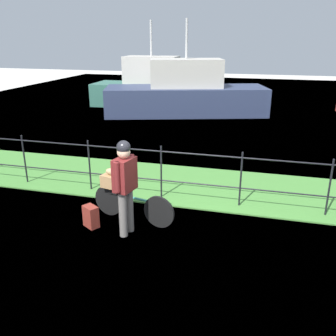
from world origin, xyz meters
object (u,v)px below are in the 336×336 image
moored_boat_near (186,94)px  wooden_crate (113,181)px  bicycle_main (132,205)px  cyclist_person (125,180)px  moored_boat_far (152,88)px  terrier_dog (113,171)px  backpack_on_paving (91,216)px

moored_boat_near → wooden_crate: bearing=-85.4°
bicycle_main → moored_boat_near: moored_boat_near is taller
moored_boat_near → bicycle_main: bearing=-83.2°
cyclist_person → moored_boat_near: 10.59m
wooden_crate → moored_boat_far: size_ratio=0.07×
terrier_dog → moored_boat_near: size_ratio=0.04×
wooden_crate → backpack_on_paving: bearing=-115.5°
bicycle_main → cyclist_person: cyclist_person is taller
bicycle_main → moored_boat_near: 10.12m
bicycle_main → wooden_crate: wooden_crate is taller
backpack_on_paving → moored_boat_near: size_ratio=0.06×
moored_boat_far → backpack_on_paving: bearing=-77.9°
wooden_crate → terrier_dog: bearing=-12.1°
bicycle_main → cyclist_person: 0.84m
cyclist_person → moored_boat_near: (-1.26, 10.51, -0.14)m
wooden_crate → backpack_on_paving: (-0.24, -0.50, -0.52)m
backpack_on_paving → cyclist_person: bearing=26.8°
bicycle_main → terrier_dog: terrier_dog is taller
terrier_dog → moored_boat_far: (-2.84, 11.48, -0.06)m
cyclist_person → moored_boat_far: moored_boat_far is taller
terrier_dog → cyclist_person: (0.44, -0.56, 0.09)m
backpack_on_paving → moored_boat_near: moored_boat_near is taller
terrier_dog → moored_boat_near: bearing=94.7°
cyclist_person → moored_boat_near: moored_boat_near is taller
backpack_on_paving → moored_boat_near: (-0.55, 10.45, 0.67)m
moored_boat_far → moored_boat_near: bearing=-37.0°
bicycle_main → wooden_crate: 0.57m
moored_boat_near → terrier_dog: bearing=-85.3°
bicycle_main → terrier_dog: size_ratio=5.14×
wooden_crate → cyclist_person: cyclist_person is taller
moored_boat_far → bicycle_main: bearing=-74.5°
terrier_dog → backpack_on_paving: terrier_dog is taller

